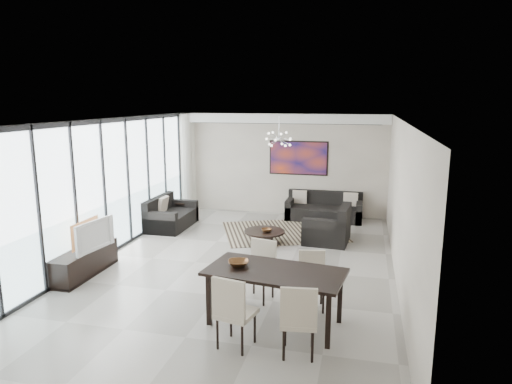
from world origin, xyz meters
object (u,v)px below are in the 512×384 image
(sofa_main, at_px, (324,210))
(tv_console, at_px, (85,262))
(coffee_table, at_px, (265,237))
(dining_table, at_px, (275,276))
(television, at_px, (91,235))

(sofa_main, height_order, tv_console, sofa_main)
(coffee_table, height_order, sofa_main, sofa_main)
(coffee_table, xyz_separation_m, dining_table, (0.96, -3.66, 0.57))
(coffee_table, height_order, tv_console, tv_console)
(television, bearing_deg, tv_console, 107.81)
(coffee_table, distance_m, dining_table, 3.83)
(sofa_main, bearing_deg, television, -127.07)
(coffee_table, xyz_separation_m, television, (-2.78, -2.58, 0.61))
(dining_table, bearing_deg, tv_console, 164.95)
(tv_console, distance_m, television, 0.57)
(coffee_table, xyz_separation_m, tv_console, (-2.94, -2.61, 0.07))
(coffee_table, relative_size, sofa_main, 0.45)
(television, distance_m, dining_table, 3.89)
(television, height_order, dining_table, television)
(tv_console, bearing_deg, coffee_table, 41.63)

